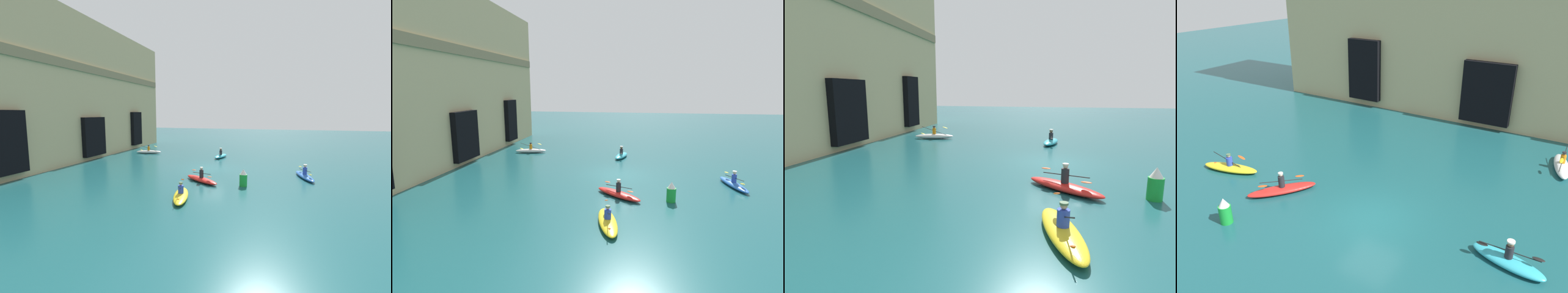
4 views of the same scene
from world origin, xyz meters
TOP-DOWN VIEW (x-y plane):
  - ground_plane at (0.00, 0.00)m, footprint 120.00×120.00m
  - kayak_white at (6.52, 9.30)m, footprint 1.37×3.17m
  - kayak_yellow at (-8.82, -0.19)m, footprint 3.36×1.58m
  - kayak_red at (-4.82, -0.42)m, footprint 2.63×3.12m
  - kayak_cyan at (5.84, 0.06)m, footprint 2.94×1.44m
  - marker_buoy at (-5.14, -3.50)m, footprint 0.53×0.53m

SIDE VIEW (x-z plane):
  - ground_plane at x=0.00m, z-range 0.00..0.00m
  - kayak_yellow at x=-8.82m, z-range -0.32..0.72m
  - kayak_red at x=-4.82m, z-range -0.34..0.75m
  - kayak_cyan at x=5.84m, z-range -0.32..0.78m
  - kayak_white at x=6.52m, z-range -0.30..0.76m
  - marker_buoy at x=-5.14m, z-range -0.04..1.16m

